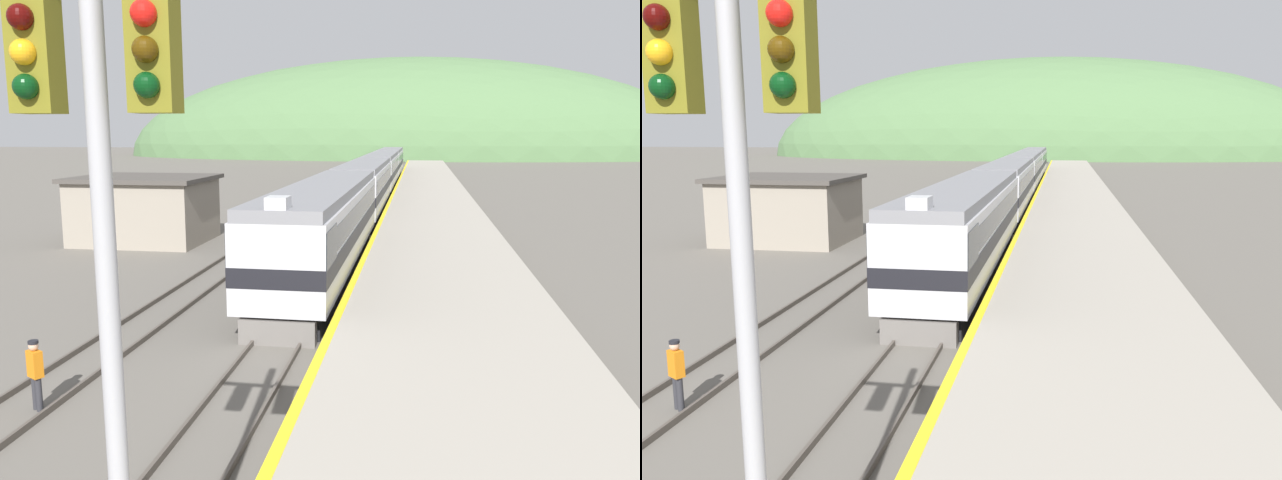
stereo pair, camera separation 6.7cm
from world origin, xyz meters
The scene contains 11 objects.
track_main centered at (0.00, 70.00, 0.08)m, with size 1.52×180.00×0.16m.
track_siding centered at (-4.76, 70.00, 0.08)m, with size 1.52×180.00×0.16m.
platform centered at (5.01, 50.00, 0.47)m, with size 6.71×140.00×0.95m.
distant_hills centered at (0.00, 167.05, 0.00)m, with size 151.24×68.06×50.83m.
station_shed centered at (-11.46, 31.21, 1.90)m, with size 7.48×6.25×3.77m.
express_train_lead_car centered at (0.00, 24.25, 2.21)m, with size 3.00×19.35×4.39m.
carriage_second centered at (0.00, 44.63, 2.19)m, with size 2.99×19.18×4.03m.
carriage_third centered at (0.00, 64.68, 2.19)m, with size 2.99×19.18×4.03m.
carriage_fourth centered at (0.00, 84.74, 2.19)m, with size 2.99×19.18×4.03m.
signal_mast_main centered at (1.23, 2.89, 5.52)m, with size 2.20×0.42×8.40m.
track_worker centered at (-4.38, 9.82, 0.93)m, with size 0.42×0.37×1.64m.
Camera 2 is at (4.10, -2.28, 6.22)m, focal length 35.00 mm.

